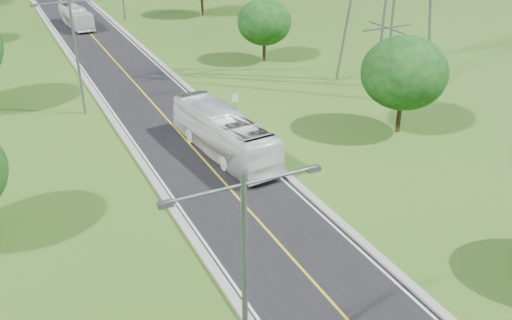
% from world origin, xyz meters
% --- Properties ---
extents(ground, '(260.00, 260.00, 0.00)m').
position_xyz_m(ground, '(0.00, 60.00, 0.00)').
color(ground, '#2D4A14').
rests_on(ground, ground).
extents(road, '(8.00, 150.00, 0.06)m').
position_xyz_m(road, '(0.00, 66.00, 0.03)').
color(road, black).
rests_on(road, ground).
extents(curb_left, '(0.50, 150.00, 0.22)m').
position_xyz_m(curb_left, '(-4.25, 66.00, 0.11)').
color(curb_left, gray).
rests_on(curb_left, ground).
extents(curb_right, '(0.50, 150.00, 0.22)m').
position_xyz_m(curb_right, '(4.25, 66.00, 0.11)').
color(curb_right, gray).
rests_on(curb_right, ground).
extents(speed_limit_sign, '(0.55, 0.09, 2.40)m').
position_xyz_m(speed_limit_sign, '(5.20, 37.98, 1.60)').
color(speed_limit_sign, slate).
rests_on(speed_limit_sign, ground).
extents(streetlight_near_left, '(5.90, 0.25, 10.00)m').
position_xyz_m(streetlight_near_left, '(-6.00, 12.00, 5.94)').
color(streetlight_near_left, slate).
rests_on(streetlight_near_left, ground).
extents(streetlight_mid_left, '(5.90, 0.25, 10.00)m').
position_xyz_m(streetlight_mid_left, '(-6.00, 45.00, 5.94)').
color(streetlight_mid_left, slate).
rests_on(streetlight_mid_left, ground).
extents(tree_rb, '(6.72, 6.72, 7.82)m').
position_xyz_m(tree_rb, '(16.00, 30.00, 4.95)').
color(tree_rb, black).
rests_on(tree_rb, ground).
extents(tree_rc, '(5.88, 5.88, 6.84)m').
position_xyz_m(tree_rc, '(15.00, 52.00, 4.33)').
color(tree_rc, black).
rests_on(tree_rc, ground).
extents(bus_outbound, '(3.97, 12.17, 3.33)m').
position_xyz_m(bus_outbound, '(1.75, 32.29, 1.72)').
color(bus_outbound, white).
rests_on(bus_outbound, road).
extents(bus_inbound, '(3.03, 9.85, 2.70)m').
position_xyz_m(bus_inbound, '(-0.80, 76.96, 1.41)').
color(bus_inbound, white).
rests_on(bus_inbound, road).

